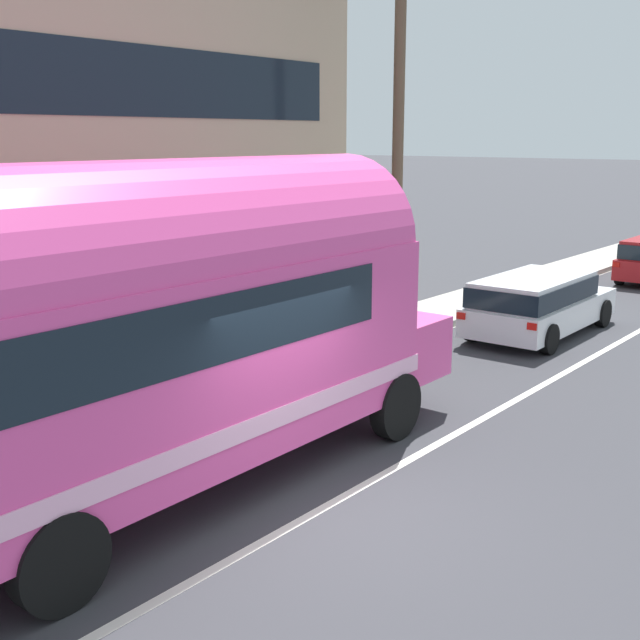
# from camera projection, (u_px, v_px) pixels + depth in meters

# --- Properties ---
(ground_plane) EXTENTS (300.00, 300.00, 0.00)m
(ground_plane) POSITION_uv_depth(u_px,v_px,m) (321.00, 509.00, 9.73)
(ground_plane) COLOR #38383D
(lane_markings) EXTENTS (3.67, 80.00, 0.01)m
(lane_markings) POSITION_uv_depth(u_px,v_px,m) (575.00, 319.00, 19.84)
(lane_markings) COLOR silver
(lane_markings) RESTS_ON ground
(sidewalk_slab) EXTENTS (1.86, 90.00, 0.15)m
(sidewalk_slab) POSITION_uv_depth(u_px,v_px,m) (433.00, 314.00, 20.04)
(sidewalk_slab) COLOR #ADA89E
(sidewalk_slab) RESTS_ON ground
(utility_pole) EXTENTS (1.80, 0.24, 8.50)m
(utility_pole) POSITION_uv_depth(u_px,v_px,m) (398.00, 134.00, 17.08)
(utility_pole) COLOR brown
(utility_pole) RESTS_ON ground
(painted_bus) EXTENTS (2.65, 10.26, 4.12)m
(painted_bus) POSITION_uv_depth(u_px,v_px,m) (133.00, 320.00, 9.32)
(painted_bus) COLOR #EA4C9E
(painted_bus) RESTS_ON ground
(car_lead) EXTENTS (1.97, 4.59, 1.37)m
(car_lead) POSITION_uv_depth(u_px,v_px,m) (537.00, 301.00, 18.02)
(car_lead) COLOR white
(car_lead) RESTS_ON ground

